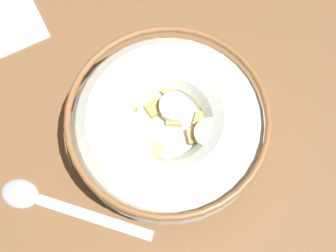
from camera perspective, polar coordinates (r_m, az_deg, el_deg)
name	(u,v)px	position (r cm, az deg, el deg)	size (l,w,h in cm)	color
ground_plane	(168,140)	(43.43, 0.00, -1.83)	(106.86, 106.86, 2.00)	brown
cereal_bowl	(168,125)	(39.51, 0.02, 0.09)	(18.08, 18.08, 5.92)	beige
spoon	(44,201)	(42.14, -16.10, -9.53)	(13.69, 9.56, 0.80)	#A5A5AD
folded_napkin	(2,9)	(52.53, -21.18, 14.28)	(11.54, 6.92, 0.30)	white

